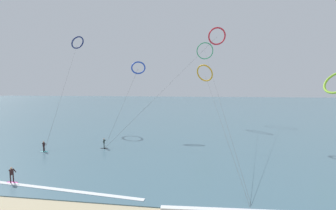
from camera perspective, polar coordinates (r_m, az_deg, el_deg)
sea_water at (r=118.55m, az=5.51°, el=-0.17°), size 400.00×200.00×0.08m
surfer_magenta at (r=30.15m, az=-35.00°, el=-14.59°), size 1.40×0.66×1.70m
surfer_charcoal at (r=39.05m, az=-15.99°, el=-9.54°), size 1.40×0.68×1.70m
surfer_teal at (r=40.80m, az=-29.09°, el=-9.36°), size 1.40×0.63×1.70m
kite_cobalt at (r=49.79m, az=-7.60°, el=9.39°), size 4.08×14.47×15.91m
kite_navy at (r=65.47m, az=-22.06°, el=14.51°), size 9.31×26.82×23.43m
kite_crimson at (r=48.19m, az=12.31°, el=16.73°), size 20.82×13.28×22.19m
kite_amber at (r=60.66m, az=9.34°, el=8.02°), size 5.52×44.17×16.11m
kite_emerald at (r=72.82m, az=9.39°, el=13.45°), size 5.36×53.53×23.99m
wave_crest_mid at (r=26.43m, az=-26.62°, el=-18.73°), size 18.57×2.29×0.12m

